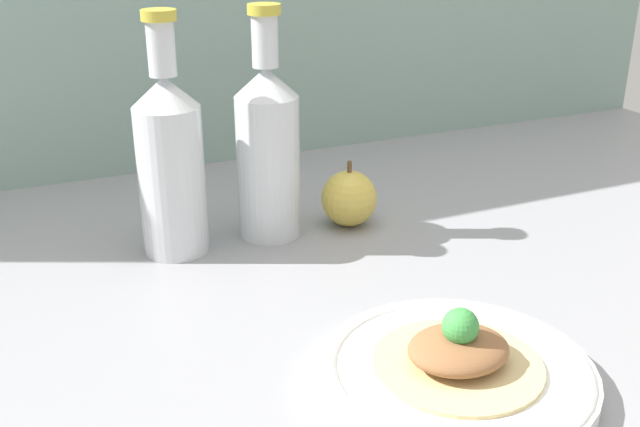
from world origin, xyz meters
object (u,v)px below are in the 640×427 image
Objects in this scene: cider_bottle_right at (268,148)px; apple at (349,198)px; plate at (457,373)px; plated_food at (458,351)px; cider_bottle_left at (170,160)px.

cider_bottle_right reaches higher than apple.
apple is at bearing -7.71° from cider_bottle_right.
cider_bottle_right is at bearing 95.19° from plate.
apple is (7.18, 36.33, 0.26)cm from plated_food.
plated_food is 0.52× the size of cider_bottle_right.
plate is at bearing -67.46° from cider_bottle_left.
apple is (10.61, -1.44, -7.91)cm from cider_bottle_right.
plate is 42.19cm from cider_bottle_left.
cider_bottle_right is at bearing 0.00° from cider_bottle_left.
cider_bottle_left reaches higher than plate.
apple is (7.18, 36.33, 2.50)cm from plate.
plate is at bearing -90.00° from plated_food.
cider_bottle_left is (-15.67, 37.77, 10.41)cm from plate.
cider_bottle_left reaches higher than apple.
cider_bottle_right is 3.27× the size of apple.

